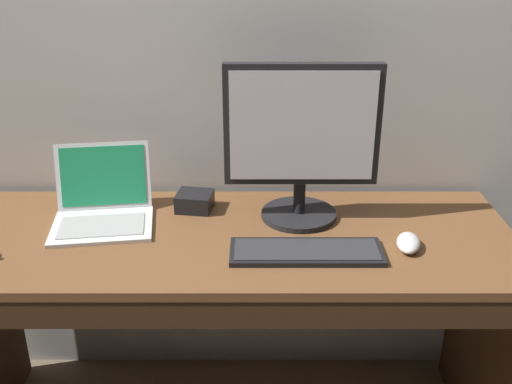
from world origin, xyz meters
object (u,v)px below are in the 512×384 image
at_px(laptop_white, 101,205).
at_px(wired_keyboard, 305,252).
at_px(computer_mouse, 407,243).
at_px(external_drive_box, 193,201).
at_px(external_monitor, 300,140).

xyz_separation_m(laptop_white, wired_keyboard, (0.62, -0.22, -0.04)).
relative_size(computer_mouse, external_drive_box, 1.04).
xyz_separation_m(external_monitor, external_drive_box, (-0.34, 0.07, -0.24)).
height_order(laptop_white, external_monitor, external_monitor).
bearing_deg(laptop_white, external_monitor, 0.28).
distance_m(laptop_white, computer_mouse, 0.94).
relative_size(external_monitor, external_drive_box, 4.39).
distance_m(wired_keyboard, external_drive_box, 0.45).
height_order(external_monitor, external_drive_box, external_monitor).
bearing_deg(external_monitor, wired_keyboard, -88.43).
xyz_separation_m(laptop_white, external_monitor, (0.62, 0.00, 0.21)).
bearing_deg(wired_keyboard, external_drive_box, 139.45).
bearing_deg(external_monitor, computer_mouse, -31.99).
height_order(external_monitor, wired_keyboard, external_monitor).
height_order(laptop_white, wired_keyboard, laptop_white).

